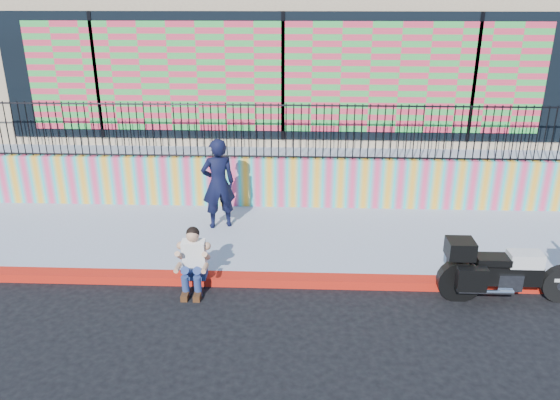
{
  "coord_description": "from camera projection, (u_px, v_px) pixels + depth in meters",
  "views": [
    {
      "loc": [
        0.44,
        -8.12,
        4.67
      ],
      "look_at": [
        0.06,
        1.2,
        1.07
      ],
      "focal_mm": 35.0,
      "sensor_mm": 36.0,
      "label": 1
    }
  ],
  "objects": [
    {
      "name": "ground",
      "position": [
        274.0,
        284.0,
        9.27
      ],
      "size": [
        90.0,
        90.0,
        0.0
      ],
      "primitive_type": "plane",
      "color": "black",
      "rests_on": "ground"
    },
    {
      "name": "red_curb",
      "position": [
        274.0,
        280.0,
        9.24
      ],
      "size": [
        16.0,
        0.3,
        0.15
      ],
      "primitive_type": "cube",
      "color": "#AD190C",
      "rests_on": "ground"
    },
    {
      "name": "sidewalk",
      "position": [
        278.0,
        239.0,
        10.78
      ],
      "size": [
        16.0,
        3.0,
        0.15
      ],
      "primitive_type": "cube",
      "color": "#8C95A8",
      "rests_on": "ground"
    },
    {
      "name": "mural_wall",
      "position": [
        281.0,
        182.0,
        12.05
      ],
      "size": [
        16.0,
        0.2,
        1.1
      ],
      "primitive_type": "cube",
      "color": "#ED3E6F",
      "rests_on": "sidewalk"
    },
    {
      "name": "metal_fence",
      "position": [
        281.0,
        131.0,
        11.63
      ],
      "size": [
        15.8,
        0.04,
        1.2
      ],
      "primitive_type": null,
      "color": "black",
      "rests_on": "mural_wall"
    },
    {
      "name": "elevated_platform",
      "position": [
        288.0,
        130.0,
        16.83
      ],
      "size": [
        16.0,
        10.0,
        1.25
      ],
      "primitive_type": "cube",
      "color": "#8C95A8",
      "rests_on": "ground"
    },
    {
      "name": "storefront_building",
      "position": [
        288.0,
        43.0,
        15.68
      ],
      "size": [
        14.0,
        8.06,
        4.0
      ],
      "color": "tan",
      "rests_on": "elevated_platform"
    },
    {
      "name": "police_motorcycle",
      "position": [
        510.0,
        268.0,
        8.59
      ],
      "size": [
        2.23,
        0.74,
        1.39
      ],
      "color": "black",
      "rests_on": "ground"
    },
    {
      "name": "police_officer",
      "position": [
        218.0,
        184.0,
        10.84
      ],
      "size": [
        0.78,
        0.64,
        1.84
      ],
      "primitive_type": "imported",
      "rotation": [
        0.0,
        0.0,
        3.48
      ],
      "color": "black",
      "rests_on": "sidewalk"
    },
    {
      "name": "seated_man",
      "position": [
        193.0,
        266.0,
        8.91
      ],
      "size": [
        0.54,
        0.71,
        1.06
      ],
      "color": "navy",
      "rests_on": "ground"
    }
  ]
}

